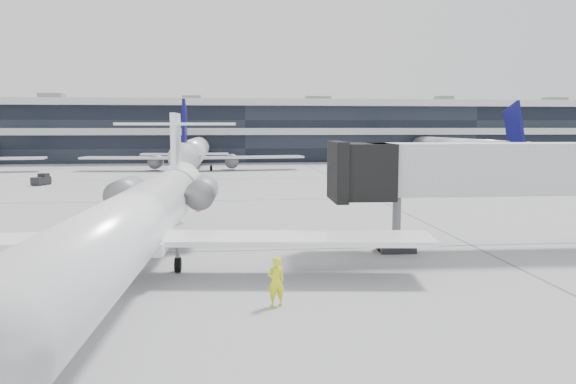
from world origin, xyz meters
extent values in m
plane|color=#959598|center=(0.00, 0.00, 0.00)|extent=(220.00, 220.00, 0.00)
cube|color=black|center=(0.00, 82.00, 5.00)|extent=(170.00, 22.00, 10.00)
cylinder|color=white|center=(-6.93, -6.00, 2.39)|extent=(3.98, 25.03, 2.80)
cone|color=white|center=(-6.26, 8.11, 2.70)|extent=(2.82, 3.45, 2.66)
cube|color=white|center=(-0.14, -5.28, 1.66)|extent=(11.66, 4.02, 0.23)
cylinder|color=slate|center=(-8.60, 2.60, 2.80)|extent=(1.72, 3.60, 1.56)
cylinder|color=slate|center=(-4.45, 2.41, 2.80)|extent=(1.72, 3.60, 1.56)
cube|color=white|center=(-6.29, 7.48, 4.88)|extent=(0.42, 2.71, 4.67)
cube|color=white|center=(-6.27, 7.90, 6.54)|extent=(7.55, 2.01, 0.17)
cylinder|color=black|center=(-8.39, -3.85, 0.33)|extent=(0.28, 0.68, 0.66)
cylinder|color=black|center=(-5.28, -4.00, 0.33)|extent=(0.28, 0.68, 0.66)
cube|color=silver|center=(10.94, -1.19, 4.26)|extent=(13.94, 3.21, 2.57)
cube|color=black|center=(3.81, -0.96, 4.16)|extent=(2.67, 3.25, 2.77)
cylinder|color=slate|center=(5.49, -1.02, 1.39)|extent=(0.44, 0.44, 2.77)
cube|color=black|center=(5.49, -1.02, 0.35)|extent=(1.83, 1.44, 0.69)
imported|color=#EFF81A|center=(-1.38, -9.12, 0.90)|extent=(0.76, 0.62, 1.80)
cone|color=orange|center=(-5.33, 13.81, 0.27)|extent=(0.35, 0.35, 0.54)
cube|color=orange|center=(-5.33, 13.81, 0.01)|extent=(0.46, 0.46, 0.03)
cube|color=black|center=(-23.45, 35.09, 0.49)|extent=(1.83, 2.27, 0.81)
cube|color=black|center=(-23.27, 35.50, 1.03)|extent=(1.22, 1.12, 0.45)
cylinder|color=black|center=(-23.63, 35.94, 0.20)|extent=(0.30, 0.43, 0.39)
cylinder|color=black|center=(-22.72, 35.56, 0.20)|extent=(0.30, 0.43, 0.39)
cylinder|color=black|center=(-24.18, 34.61, 0.20)|extent=(0.30, 0.43, 0.39)
cylinder|color=black|center=(-23.27, 34.24, 0.20)|extent=(0.30, 0.43, 0.39)
camera|label=1|loc=(-3.01, -28.51, 6.38)|focal=35.00mm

